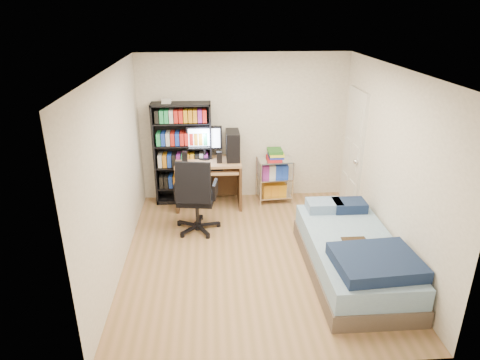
{
  "coord_description": "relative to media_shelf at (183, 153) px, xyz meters",
  "views": [
    {
      "loc": [
        -0.55,
        -5.04,
        3.19
      ],
      "look_at": [
        -0.17,
        0.4,
        0.95
      ],
      "focal_mm": 32.0,
      "sensor_mm": 36.0,
      "label": 1
    }
  ],
  "objects": [
    {
      "name": "wire_cart",
      "position": [
        1.55,
        -0.1,
        -0.27
      ],
      "size": [
        0.61,
        0.46,
        0.94
      ],
      "rotation": [
        0.0,
        0.0,
        0.07
      ],
      "color": "silver",
      "rests_on": "room"
    },
    {
      "name": "door",
      "position": [
        2.76,
        -0.49,
        0.11
      ],
      "size": [
        0.12,
        0.8,
        2.0
      ],
      "color": "silver",
      "rests_on": "room"
    },
    {
      "name": "computer_desk",
      "position": [
        0.53,
        -0.16,
        -0.15
      ],
      "size": [
        1.08,
        0.63,
        1.36
      ],
      "color": "tan",
      "rests_on": "room"
    },
    {
      "name": "office_chair",
      "position": [
        0.23,
        -1.11,
        -0.52
      ],
      "size": [
        0.78,
        0.78,
        1.17
      ],
      "rotation": [
        0.0,
        0.0,
        -0.14
      ],
      "color": "black",
      "rests_on": "room"
    },
    {
      "name": "media_shelf",
      "position": [
        0.0,
        0.0,
        0.0
      ],
      "size": [
        0.97,
        0.32,
        1.8
      ],
      "color": "black",
      "rests_on": "room"
    },
    {
      "name": "bed",
      "position": [
        2.23,
        -2.38,
        -0.62
      ],
      "size": [
        1.08,
        2.16,
        0.62
      ],
      "color": "brown",
      "rests_on": "room"
    },
    {
      "name": "room",
      "position": [
        1.03,
        -1.84,
        0.36
      ],
      "size": [
        3.58,
        4.08,
        2.58
      ],
      "color": "#A17550",
      "rests_on": "ground"
    }
  ]
}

